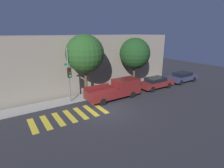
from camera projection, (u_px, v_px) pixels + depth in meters
ground_plane at (107, 111)px, 15.26m from camera, size 60.00×60.00×0.00m
sidewalk at (87, 96)px, 18.47m from camera, size 26.00×1.66×0.14m
building_row at (70, 62)px, 20.99m from camera, size 26.00×6.00×6.24m
crosswalk at (70, 116)px, 14.28m from camera, size 6.13×2.60×0.00m
traffic_light_pole at (72, 68)px, 16.11m from camera, size 1.99×0.56×5.27m
pickup_truck at (116, 89)px, 17.97m from camera, size 5.78×2.00×1.87m
sedan_near_corner at (156, 83)px, 21.12m from camera, size 4.55×1.80×1.38m
sedan_middle at (182, 77)px, 23.88m from camera, size 4.64×1.82×1.36m
tree_near_corner at (85, 54)px, 16.99m from camera, size 3.77×3.77×6.46m
tree_midblock at (135, 54)px, 20.47m from camera, size 3.60×3.60×6.00m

